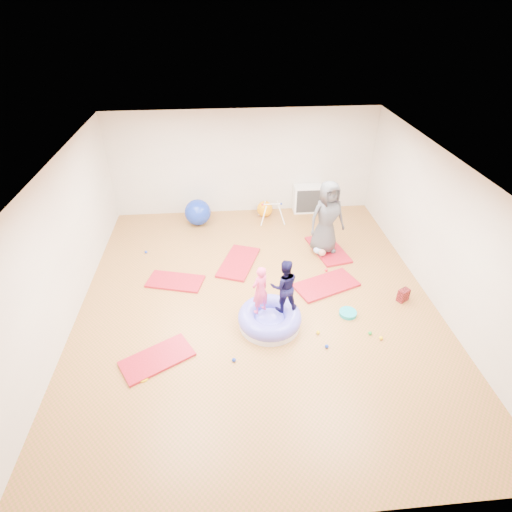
{
  "coord_description": "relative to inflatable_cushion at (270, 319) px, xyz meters",
  "views": [
    {
      "loc": [
        -0.57,
        -6.14,
        5.24
      ],
      "look_at": [
        0.0,
        0.3,
        0.9
      ],
      "focal_mm": 28.0,
      "sensor_mm": 36.0,
      "label": 1
    }
  ],
  "objects": [
    {
      "name": "room",
      "position": [
        -0.17,
        0.68,
        1.26
      ],
      "size": [
        7.01,
        8.01,
        2.81
      ],
      "color": "#AF633A",
      "rests_on": "ground"
    },
    {
      "name": "gym_mat_front_left",
      "position": [
        -2.0,
        -0.68,
        -0.12
      ],
      "size": [
        1.32,
        1.1,
        0.05
      ],
      "primitive_type": "cube",
      "rotation": [
        0.0,
        0.0,
        0.52
      ],
      "color": "#B8163A",
      "rests_on": "ground"
    },
    {
      "name": "gym_mat_mid_left",
      "position": [
        -1.86,
        1.46,
        -0.12
      ],
      "size": [
        1.28,
        0.87,
        0.05
      ],
      "primitive_type": "cube",
      "rotation": [
        0.0,
        0.0,
        -0.27
      ],
      "color": "#B8163A",
      "rests_on": "ground"
    },
    {
      "name": "gym_mat_center_back",
      "position": [
        -0.48,
        2.05,
        -0.12
      ],
      "size": [
        1.09,
        1.48,
        0.06
      ],
      "primitive_type": "cube",
      "rotation": [
        0.0,
        0.0,
        1.21
      ],
      "color": "#B8163A",
      "rests_on": "ground"
    },
    {
      "name": "gym_mat_right",
      "position": [
        1.33,
        1.05,
        -0.12
      ],
      "size": [
        1.48,
        1.1,
        0.06
      ],
      "primitive_type": "cube",
      "rotation": [
        0.0,
        0.0,
        0.37
      ],
      "color": "#B8163A",
      "rests_on": "ground"
    },
    {
      "name": "gym_mat_rear_right",
      "position": [
        1.69,
        2.4,
        -0.12
      ],
      "size": [
        0.91,
        1.42,
        0.05
      ],
      "primitive_type": "cube",
      "rotation": [
        0.0,
        0.0,
        1.77
      ],
      "color": "#B8163A",
      "rests_on": "ground"
    },
    {
      "name": "inflatable_cushion",
      "position": [
        0.0,
        0.0,
        0.0
      ],
      "size": [
        1.18,
        1.18,
        0.37
      ],
      "rotation": [
        0.0,
        0.0,
        0.09
      ],
      "color": "white",
      "rests_on": "ground"
    },
    {
      "name": "child_pink",
      "position": [
        -0.18,
        0.06,
        0.69
      ],
      "size": [
        0.43,
        0.4,
        0.98
      ],
      "primitive_type": "imported",
      "rotation": [
        0.0,
        0.0,
        3.78
      ],
      "color": "#FC4485",
      "rests_on": "inflatable_cushion"
    },
    {
      "name": "child_navy",
      "position": [
        0.26,
        0.09,
        0.73
      ],
      "size": [
        0.53,
        0.42,
        1.07
      ],
      "primitive_type": "imported",
      "rotation": [
        0.0,
        0.0,
        3.18
      ],
      "color": "black",
      "rests_on": "inflatable_cushion"
    },
    {
      "name": "adult_caregiver",
      "position": [
        1.57,
        2.36,
        0.78
      ],
      "size": [
        0.96,
        0.75,
        1.74
      ],
      "primitive_type": "imported",
      "rotation": [
        0.0,
        0.0,
        0.25
      ],
      "color": "#414144",
      "rests_on": "gym_mat_rear_right"
    },
    {
      "name": "infant",
      "position": [
        1.46,
        2.18,
        0.01
      ],
      "size": [
        0.34,
        0.34,
        0.2
      ],
      "color": "#A7C1F0",
      "rests_on": "gym_mat_rear_right"
    },
    {
      "name": "ball_pit_balls",
      "position": [
        0.52,
        0.2,
        -0.11
      ],
      "size": [
        4.67,
        3.57,
        0.07
      ],
      "color": "#122EA7",
      "rests_on": "ground"
    },
    {
      "name": "exercise_ball_blue",
      "position": [
        -1.44,
        4.0,
        0.2
      ],
      "size": [
        0.69,
        0.69,
        0.69
      ],
      "primitive_type": "sphere",
      "color": "#122EA7",
      "rests_on": "ground"
    },
    {
      "name": "exercise_ball_orange",
      "position": [
        0.37,
        4.28,
        0.07
      ],
      "size": [
        0.44,
        0.44,
        0.44
      ],
      "primitive_type": "sphere",
      "color": "#F99B06",
      "rests_on": "ground"
    },
    {
      "name": "infant_play_gym",
      "position": [
        0.52,
        4.0,
        0.2
      ],
      "size": [
        0.67,
        0.63,
        0.51
      ],
      "rotation": [
        0.0,
        0.0,
        0.17
      ],
      "color": "white",
      "rests_on": "ground"
    },
    {
      "name": "cube_shelf",
      "position": [
        1.57,
        4.48,
        0.24
      ],
      "size": [
        0.76,
        0.37,
        0.76
      ],
      "color": "white",
      "rests_on": "ground"
    },
    {
      "name": "balance_disc",
      "position": [
        1.54,
        0.14,
        -0.11
      ],
      "size": [
        0.34,
        0.34,
        0.07
      ],
      "primitive_type": "cylinder",
      "color": "#14A4AE",
      "rests_on": "ground"
    },
    {
      "name": "backpack",
      "position": [
        2.75,
        0.46,
        -0.01
      ],
      "size": [
        0.27,
        0.24,
        0.27
      ],
      "primitive_type": "cube",
      "rotation": [
        0.0,
        0.0,
        0.52
      ],
      "color": "maroon",
      "rests_on": "ground"
    },
    {
      "name": "yellow_toy",
      "position": [
        -2.19,
        -1.05,
        -0.13
      ],
      "size": [
        0.2,
        0.2,
        0.03
      ],
      "primitive_type": "cylinder",
      "color": "yellow",
      "rests_on": "ground"
    }
  ]
}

